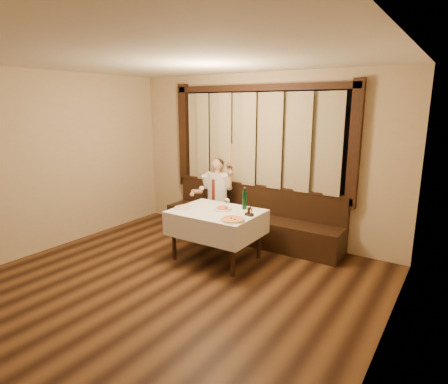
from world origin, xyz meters
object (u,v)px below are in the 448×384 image
Objects in this scene: pizza at (233,220)px; pasta_cream at (183,206)px; pasta_red at (222,207)px; seated_man at (215,191)px; dining_table at (217,217)px; banquette at (250,222)px; green_bottle at (245,200)px; cruet_caddy at (249,213)px.

pasta_cream is (-0.96, 0.12, 0.02)m from pizza.
pasta_red is 1.09m from seated_man.
dining_table is 3.81× the size of pizza.
green_bottle reaches higher than banquette.
dining_table is at bearing -134.55° from green_bottle.
seated_man is (-0.17, 1.10, 0.00)m from pasta_cream.
pasta_red is 0.50m from cruet_caddy.
pizza is 1.66m from seated_man.
cruet_caddy reaches higher than dining_table.
green_bottle is (0.30, -0.72, 0.59)m from banquette.
banquette is 11.20× the size of pasta_red.
dining_table is 0.49m from green_bottle.
cruet_caddy is at bearing 77.65° from pizza.
seated_man reaches higher than pasta_red.
green_bottle is at bearing 37.79° from pasta_red.
pasta_cream is at bearing -112.68° from banquette.
dining_table is at bearing -54.35° from seated_man.
banquette is 2.36× the size of seated_man.
pizza is at bearing -47.11° from seated_man.
green_bottle reaches higher than dining_table.
seated_man reaches higher than dining_table.
pasta_cream is 2.10× the size of cruet_caddy.
green_bottle reaches higher than cruet_caddy.
pasta_red is 0.59m from pasta_cream.
pasta_cream is 0.93m from green_bottle.
pasta_cream is at bearing -158.07° from cruet_caddy.
banquette is 1.05m from pasta_red.
seated_man reaches higher than pizza.
cruet_caddy is 1.50m from seated_man.
cruet_caddy is at bearing -61.64° from banquette.
cruet_caddy is (0.53, -0.98, 0.49)m from banquette.
seated_man is at bearing -172.51° from banquette.
pasta_cream is 1.05m from cruet_caddy.
seated_man is (-1.20, 0.89, -0.00)m from cruet_caddy.
dining_table is at bearing 18.31° from pasta_cream.
pizza is at bearing -31.50° from dining_table.
cruet_caddy is at bearing 4.48° from dining_table.
dining_table is at bearing -108.79° from pasta_red.
banquette reaches higher than dining_table.
dining_table is 3.82× the size of green_bottle.
pasta_red is at bearing -87.94° from banquette.
green_bottle is at bearing 45.45° from dining_table.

